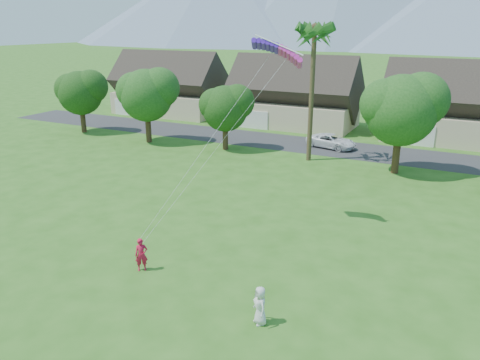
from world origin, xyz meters
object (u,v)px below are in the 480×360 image
Objects in this scene: watcher at (260,306)px; parked_car at (331,141)px; parafoil_kite at (279,49)px; kite_flyer at (141,255)px.

watcher is 0.34× the size of parked_car.
watcher is at bearing -156.21° from parked_car.
watcher reaches higher than parked_car.
parked_car is 23.06m from parafoil_kite.
watcher is 14.90m from parafoil_kite.
parked_car is (1.55, 29.54, -0.18)m from kite_flyer.
parafoil_kite is (-3.67, 10.39, 10.04)m from watcher.
kite_flyer is 0.54× the size of parafoil_kite.
kite_flyer is 1.02× the size of watcher.
parafoil_kite reaches higher than watcher.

